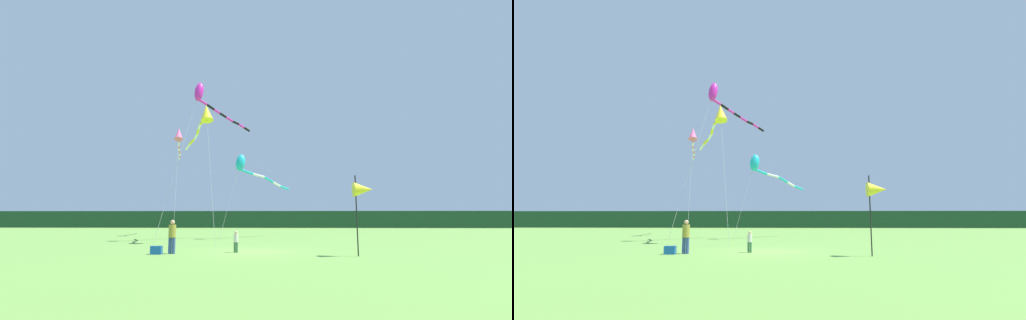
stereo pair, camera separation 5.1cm
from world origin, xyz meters
The scene contains 10 objects.
ground_plane centered at (0.00, 0.00, 0.00)m, with size 120.00×120.00×0.00m, color #6B9E42.
distant_treeline centered at (0.00, 45.00, 1.44)m, with size 108.00×3.05×2.87m, color #1E4228.
person_adult centered at (-3.93, -1.14, 0.92)m, with size 0.36×0.36×1.65m.
person_child centered at (-0.81, -0.41, 0.61)m, with size 0.24×0.24×1.08m.
cooler_box centered at (-4.61, -1.42, 0.20)m, with size 0.54×0.32×0.40m, color #1959B2.
banner_flag_pole centered at (5.37, -1.99, 3.06)m, with size 0.90×0.70×3.77m.
kite_yellow centered at (-3.84, 6.46, 9.13)m, with size 3.91×7.69×10.09m.
kite_rainbow centered at (-8.27, 16.51, 9.92)m, with size 2.10×9.00×10.93m.
kite_cyan centered at (-0.99, 11.79, 6.13)m, with size 5.95×7.13×7.22m.
kite_magenta centered at (-4.22, 8.91, 11.41)m, with size 6.07×8.16×12.63m.
Camera 2 is at (0.95, -19.37, 1.78)m, focal length 25.40 mm.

